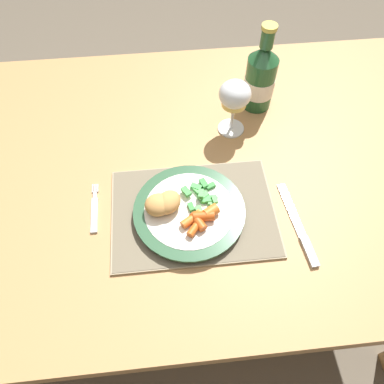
% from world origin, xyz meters
% --- Properties ---
extents(ground_plane, '(6.00, 6.00, 0.00)m').
position_xyz_m(ground_plane, '(0.00, 0.00, 0.00)').
color(ground_plane, brown).
extents(dining_table, '(1.45, 0.90, 0.74)m').
position_xyz_m(dining_table, '(0.00, 0.00, 0.66)').
color(dining_table, '#AD7F4C').
rests_on(dining_table, ground).
extents(placemat, '(0.36, 0.26, 0.01)m').
position_xyz_m(placemat, '(-0.01, -0.14, 0.74)').
color(placemat, gray).
rests_on(placemat, dining_table).
extents(dinner_plate, '(0.24, 0.24, 0.02)m').
position_xyz_m(dinner_plate, '(-0.02, -0.15, 0.76)').
color(dinner_plate, white).
rests_on(dinner_plate, placemat).
extents(breaded_croquettes, '(0.09, 0.08, 0.04)m').
position_xyz_m(breaded_croquettes, '(-0.08, -0.14, 0.79)').
color(breaded_croquettes, tan).
rests_on(breaded_croquettes, dinner_plate).
extents(green_beans_pile, '(0.08, 0.10, 0.02)m').
position_xyz_m(green_beans_pile, '(0.01, -0.12, 0.77)').
color(green_beans_pile, '#338438').
rests_on(green_beans_pile, dinner_plate).
extents(glazed_carrots, '(0.09, 0.07, 0.02)m').
position_xyz_m(glazed_carrots, '(0.00, -0.18, 0.78)').
color(glazed_carrots, orange).
rests_on(glazed_carrots, dinner_plate).
extents(fork, '(0.02, 0.13, 0.01)m').
position_xyz_m(fork, '(-0.23, -0.12, 0.74)').
color(fork, silver).
rests_on(fork, dining_table).
extents(table_knife, '(0.04, 0.21, 0.01)m').
position_xyz_m(table_knife, '(0.21, -0.21, 0.74)').
color(table_knife, silver).
rests_on(table_knife, dining_table).
extents(wine_glass, '(0.08, 0.08, 0.15)m').
position_xyz_m(wine_glass, '(0.11, 0.10, 0.85)').
color(wine_glass, silver).
rests_on(wine_glass, dining_table).
extents(bottle, '(0.08, 0.08, 0.23)m').
position_xyz_m(bottle, '(0.20, 0.19, 0.83)').
color(bottle, '#23562D').
rests_on(bottle, dining_table).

